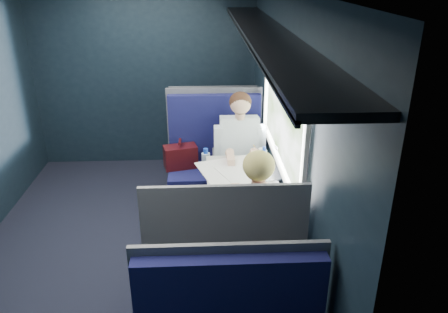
{
  "coord_description": "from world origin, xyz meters",
  "views": [
    {
      "loc": [
        0.73,
        -3.43,
        2.45
      ],
      "look_at": [
        0.9,
        0.0,
        0.95
      ],
      "focal_mm": 35.0,
      "sensor_mm": 36.0,
      "label": 1
    }
  ],
  "objects_px": {
    "seat_row_front": "(213,139)",
    "laptop": "(277,168)",
    "bottle_small": "(264,158)",
    "table": "(239,186)",
    "seat_bay_far": "(223,272)",
    "cup": "(262,153)",
    "woman": "(256,222)",
    "man": "(240,150)",
    "seat_bay_near": "(214,169)"
  },
  "relations": [
    {
      "from": "table",
      "to": "bottle_small",
      "type": "xyz_separation_m",
      "value": [
        0.25,
        0.22,
        0.17
      ]
    },
    {
      "from": "seat_bay_far",
      "to": "bottle_small",
      "type": "distance_m",
      "value": 1.25
    },
    {
      "from": "seat_bay_far",
      "to": "cup",
      "type": "bearing_deg",
      "value": 71.5
    },
    {
      "from": "seat_bay_near",
      "to": "bottle_small",
      "type": "bearing_deg",
      "value": -55.54
    },
    {
      "from": "man",
      "to": "cup",
      "type": "relative_size",
      "value": 14.6
    },
    {
      "from": "seat_bay_far",
      "to": "cup",
      "type": "xyz_separation_m",
      "value": [
        0.44,
        1.31,
        0.37
      ]
    },
    {
      "from": "bottle_small",
      "to": "cup",
      "type": "height_order",
      "value": "bottle_small"
    },
    {
      "from": "woman",
      "to": "cup",
      "type": "bearing_deg",
      "value": 80.61
    },
    {
      "from": "seat_row_front",
      "to": "cup",
      "type": "relative_size",
      "value": 12.81
    },
    {
      "from": "woman",
      "to": "table",
      "type": "bearing_deg",
      "value": 95.45
    },
    {
      "from": "woman",
      "to": "bottle_small",
      "type": "height_order",
      "value": "woman"
    },
    {
      "from": "seat_bay_far",
      "to": "cup",
      "type": "relative_size",
      "value": 13.92
    },
    {
      "from": "bottle_small",
      "to": "laptop",
      "type": "bearing_deg",
      "value": -56.69
    },
    {
      "from": "table",
      "to": "woman",
      "type": "bearing_deg",
      "value": -84.55
    },
    {
      "from": "woman",
      "to": "laptop",
      "type": "distance_m",
      "value": 0.83
    },
    {
      "from": "seat_bay_near",
      "to": "seat_bay_far",
      "type": "height_order",
      "value": "same"
    },
    {
      "from": "seat_row_front",
      "to": "bottle_small",
      "type": "bearing_deg",
      "value": -74.76
    },
    {
      "from": "laptop",
      "to": "bottle_small",
      "type": "height_order",
      "value": "laptop"
    },
    {
      "from": "table",
      "to": "seat_bay_far",
      "type": "xyz_separation_m",
      "value": [
        -0.18,
        -0.87,
        -0.25
      ]
    },
    {
      "from": "seat_bay_far",
      "to": "laptop",
      "type": "height_order",
      "value": "seat_bay_far"
    },
    {
      "from": "laptop",
      "to": "woman",
      "type": "bearing_deg",
      "value": -109.75
    },
    {
      "from": "woman",
      "to": "laptop",
      "type": "xyz_separation_m",
      "value": [
        0.28,
        0.78,
        0.07
      ]
    },
    {
      "from": "man",
      "to": "bottle_small",
      "type": "height_order",
      "value": "man"
    },
    {
      "from": "man",
      "to": "woman",
      "type": "distance_m",
      "value": 1.41
    },
    {
      "from": "woman",
      "to": "bottle_small",
      "type": "relative_size",
      "value": 6.54
    },
    {
      "from": "seat_bay_far",
      "to": "man",
      "type": "relative_size",
      "value": 0.95
    },
    {
      "from": "seat_bay_far",
      "to": "cup",
      "type": "distance_m",
      "value": 1.44
    },
    {
      "from": "cup",
      "to": "seat_row_front",
      "type": "bearing_deg",
      "value": 107.97
    },
    {
      "from": "seat_row_front",
      "to": "man",
      "type": "xyz_separation_m",
      "value": [
        0.25,
        -1.1,
        0.31
      ]
    },
    {
      "from": "table",
      "to": "seat_bay_far",
      "type": "height_order",
      "value": "seat_bay_far"
    },
    {
      "from": "seat_bay_near",
      "to": "bottle_small",
      "type": "xyz_separation_m",
      "value": [
        0.45,
        -0.65,
        0.41
      ]
    },
    {
      "from": "table",
      "to": "seat_row_front",
      "type": "xyz_separation_m",
      "value": [
        -0.18,
        1.8,
        -0.25
      ]
    },
    {
      "from": "seat_bay_far",
      "to": "man",
      "type": "xyz_separation_m",
      "value": [
        0.25,
        1.57,
        0.3
      ]
    },
    {
      "from": "seat_row_front",
      "to": "cup",
      "type": "height_order",
      "value": "seat_row_front"
    },
    {
      "from": "table",
      "to": "cup",
      "type": "height_order",
      "value": "cup"
    },
    {
      "from": "seat_bay_far",
      "to": "woman",
      "type": "bearing_deg",
      "value": 33.82
    },
    {
      "from": "man",
      "to": "woman",
      "type": "bearing_deg",
      "value": -90.0
    },
    {
      "from": "man",
      "to": "woman",
      "type": "xyz_separation_m",
      "value": [
        0.0,
        -1.41,
        0.01
      ]
    },
    {
      "from": "cup",
      "to": "bottle_small",
      "type": "bearing_deg",
      "value": -93.02
    },
    {
      "from": "seat_bay_far",
      "to": "woman",
      "type": "height_order",
      "value": "woman"
    },
    {
      "from": "seat_row_front",
      "to": "laptop",
      "type": "bearing_deg",
      "value": -72.95
    },
    {
      "from": "seat_bay_near",
      "to": "cup",
      "type": "height_order",
      "value": "seat_bay_near"
    },
    {
      "from": "seat_bay_near",
      "to": "seat_bay_far",
      "type": "distance_m",
      "value": 1.75
    },
    {
      "from": "table",
      "to": "man",
      "type": "height_order",
      "value": "man"
    },
    {
      "from": "man",
      "to": "bottle_small",
      "type": "relative_size",
      "value": 6.54
    },
    {
      "from": "seat_row_front",
      "to": "bottle_small",
      "type": "height_order",
      "value": "seat_row_front"
    },
    {
      "from": "seat_row_front",
      "to": "laptop",
      "type": "height_order",
      "value": "seat_row_front"
    },
    {
      "from": "seat_row_front",
      "to": "bottle_small",
      "type": "xyz_separation_m",
      "value": [
        0.43,
        -1.57,
        0.42
      ]
    },
    {
      "from": "laptop",
      "to": "man",
      "type": "bearing_deg",
      "value": 113.98
    },
    {
      "from": "seat_bay_near",
      "to": "cup",
      "type": "xyz_separation_m",
      "value": [
        0.46,
        -0.43,
        0.36
      ]
    }
  ]
}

